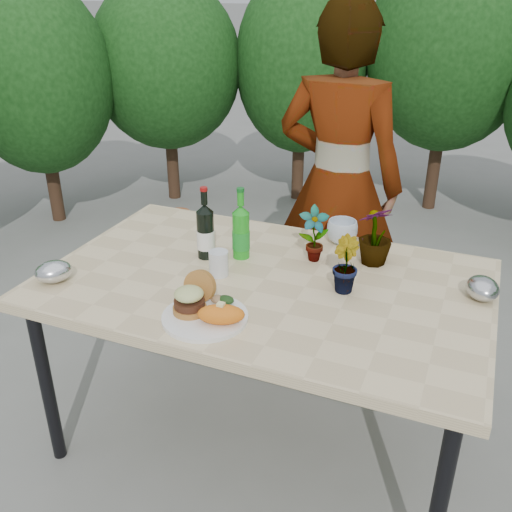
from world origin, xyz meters
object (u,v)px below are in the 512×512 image
at_px(patio_table, 264,293).
at_px(wine_bottle, 206,232).
at_px(dinner_plate, 205,317).
at_px(person, 339,185).

xyz_separation_m(patio_table, wine_bottle, (-0.28, 0.08, 0.16)).
bearing_deg(wine_bottle, dinner_plate, -81.27).
xyz_separation_m(patio_table, person, (0.04, 0.86, 0.15)).
bearing_deg(dinner_plate, person, 84.17).
relative_size(patio_table, wine_bottle, 5.54).
bearing_deg(patio_table, person, 87.02).
bearing_deg(person, dinner_plate, 86.55).
xyz_separation_m(patio_table, dinner_plate, (-0.08, -0.33, 0.06)).
height_order(dinner_plate, person, person).
height_order(wine_bottle, person, person).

